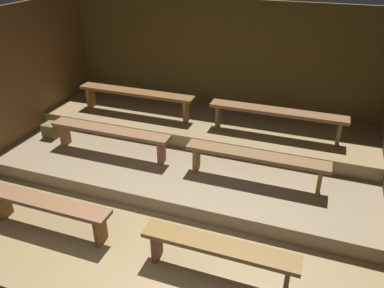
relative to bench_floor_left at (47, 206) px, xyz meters
The scene contains 12 objects.
ground 1.91m from the bench_floor_left, 54.66° to the left, with size 6.41×4.90×0.08m, color olive.
wall_back 3.85m from the bench_floor_left, 73.31° to the left, with size 6.41×0.06×2.33m, color brown.
wall_left 2.46m from the bench_floor_left, 139.09° to the left, with size 0.06×4.90×2.33m, color brown.
platform_lower 2.41m from the bench_floor_left, 63.30° to the left, with size 5.61×2.85×0.22m, color #897456.
platform_middle 3.04m from the bench_floor_left, 69.21° to the left, with size 5.61×1.45×0.22m, color #998054.
bench_floor_left is the anchor object (origin of this frame).
bench_floor_right 2.16m from the bench_floor_left, ahead, with size 1.67×0.26×0.43m.
bench_lower_left 1.61m from the bench_floor_left, 91.79° to the left, with size 1.95×0.26×0.43m.
bench_lower_right 2.73m from the bench_floor_left, 35.75° to the left, with size 1.95×0.26×0.43m.
bench_middle_left 2.71m from the bench_floor_left, 93.09° to the left, with size 2.12×0.26×0.43m.
bench_middle_right 3.55m from the bench_floor_left, 49.17° to the left, with size 2.12×0.26×0.43m.
wooden_crate_lower 2.19m from the bench_floor_left, 126.70° to the left, with size 0.24×0.24×0.24m, color brown.
Camera 1 is at (1.81, -2.33, 3.19)m, focal length 35.46 mm.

